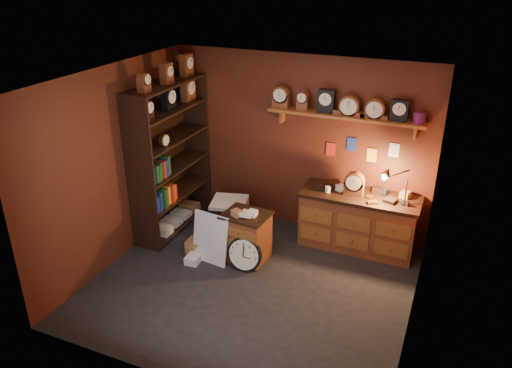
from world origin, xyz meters
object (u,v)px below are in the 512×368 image
at_px(big_round_clock, 245,254).
at_px(low_cabinet, 246,234).
at_px(workbench, 358,218).
at_px(shelving_unit, 169,152).

bearing_deg(big_round_clock, low_cabinet, 109.73).
bearing_deg(workbench, low_cabinet, -145.93).
bearing_deg(low_cabinet, big_round_clock, -65.64).
height_order(shelving_unit, big_round_clock, shelving_unit).
height_order(shelving_unit, low_cabinet, shelving_unit).
relative_size(shelving_unit, big_round_clock, 5.24).
relative_size(workbench, big_round_clock, 3.44).
xyz_separation_m(shelving_unit, low_cabinet, (1.47, -0.43, -0.87)).
height_order(shelving_unit, workbench, shelving_unit).
distance_m(shelving_unit, workbench, 2.98).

